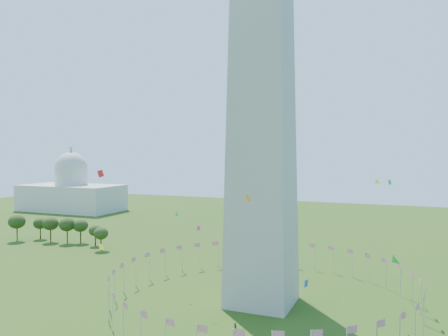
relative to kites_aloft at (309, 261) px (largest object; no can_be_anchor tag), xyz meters
The scene contains 4 objects.
flag_ring 34.32m from the kites_aloft, 124.69° to the left, with size 80.24×80.24×9.00m.
capitol_building 251.56m from the kites_aloft, 141.80° to the left, with size 70.00×35.00×46.00m, color beige, non-canonical shape.
kites_aloft is the anchor object (origin of this frame).
tree_line_west 143.20m from the kites_aloft, 152.29° to the left, with size 55.23×15.21×11.87m.
Camera 1 is at (34.69, -61.33, 40.53)m, focal length 35.00 mm.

